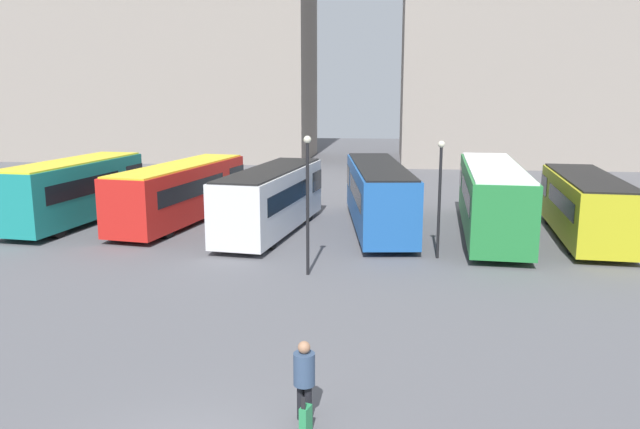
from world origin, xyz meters
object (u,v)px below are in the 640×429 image
Objects in this scene: lamp_post_2 at (440,189)px; suitcase at (306,419)px; bus_1 at (182,191)px; bus_2 at (272,198)px; bus_0 at (74,190)px; lamp_post_0 at (308,193)px; traveler at (304,374)px; bus_3 at (378,194)px; bus_4 at (492,197)px; bus_5 at (586,205)px.

suitcase is at bearing -104.55° from lamp_post_2.
bus_1 is 1.07× the size of bus_2.
lamp_post_2 reaches higher than bus_0.
bus_2 is 18.39m from suitcase.
bus_1 is 2.14× the size of lamp_post_0.
bus_2 is 12.49× the size of suitcase.
suitcase is (0.10, -0.51, -0.74)m from traveler.
bus_4 is at bearing -104.72° from bus_3.
bus_2 is at bearing -99.44° from bus_1.
bus_1 reaches higher than traveler.
traveler is at bearing 164.14° from bus_4.
suitcase is (-10.62, -18.17, -1.31)m from bus_5.
lamp_post_2 is (2.58, -5.48, 1.14)m from bus_3.
bus_2 is 2.00× the size of lamp_post_0.
traveler is at bearing 28.94° from suitcase.
lamp_post_0 is (7.77, -8.70, 1.43)m from bus_1.
bus_2 reaches higher than bus_5.
bus_5 is at bearing -12.97° from traveler.
bus_0 reaches higher than bus_1.
bus_3 reaches higher than bus_1.
bus_3 reaches higher than bus_2.
suitcase is (-6.43, -18.61, -1.53)m from bus_4.
suitcase is at bearing 154.49° from bus_5.
lamp_post_0 reaches higher than traveler.
bus_4 is (20.94, -0.02, 0.05)m from bus_0.
bus_4 is 19.25m from traveler.
bus_0 is at bearing 56.21° from suitcase.
lamp_post_0 is at bearing -149.63° from lamp_post_2.
lamp_post_0 reaches higher than bus_1.
bus_4 is at bearing -83.28° from bus_0.
suitcase is 0.17× the size of lamp_post_2.
bus_5 is (14.69, 0.29, -0.09)m from bus_2.
traveler is at bearing -134.72° from bus_0.
bus_2 is at bearing 110.93° from lamp_post_0.
lamp_post_0 reaches higher than bus_4.
lamp_post_0 reaches higher than bus_5.
bus_4 is 1.21× the size of bus_5.
bus_3 is at bearing 88.03° from bus_5.
bus_5 is (25.14, -0.45, -0.17)m from bus_0.
bus_1 is at bearing 155.64° from lamp_post_2.
bus_5 is at bearing -12.03° from suitcase.
suitcase is 11.35m from lamp_post_0.
bus_2 is (10.45, -0.74, -0.09)m from bus_0.
bus_2 reaches higher than traveler.
lamp_post_0 is (-2.41, -8.40, 1.34)m from bus_3.
bus_3 reaches higher than traveler.
bus_2 is 7.59m from lamp_post_0.
lamp_post_0 is (-7.83, -7.69, 1.27)m from bus_4.
traveler is 10.69m from lamp_post_0.
bus_4 is 14.70× the size of suitcase.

